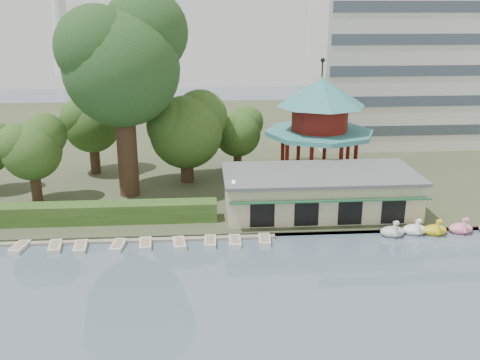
{
  "coord_description": "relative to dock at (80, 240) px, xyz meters",
  "views": [
    {
      "loc": [
        -1.17,
        -26.2,
        19.41
      ],
      "look_at": [
        2.0,
        18.0,
        5.0
      ],
      "focal_mm": 40.0,
      "sensor_mm": 36.0,
      "label": 1
    }
  ],
  "objects": [
    {
      "name": "ground_plane",
      "position": [
        12.0,
        -17.2,
        -0.12
      ],
      "size": [
        220.0,
        220.0,
        0.0
      ],
      "primitive_type": "plane",
      "color": "slate",
      "rests_on": "ground"
    },
    {
      "name": "shore",
      "position": [
        12.0,
        34.8,
        0.08
      ],
      "size": [
        220.0,
        70.0,
        0.4
      ],
      "primitive_type": "cube",
      "color": "#424930",
      "rests_on": "ground"
    },
    {
      "name": "embankment",
      "position": [
        12.0,
        0.1,
        0.03
      ],
      "size": [
        220.0,
        0.6,
        0.3
      ],
      "primitive_type": "cube",
      "color": "gray",
      "rests_on": "ground"
    },
    {
      "name": "dock",
      "position": [
        0.0,
        0.0,
        0.0
      ],
      "size": [
        34.0,
        1.6,
        0.24
      ],
      "primitive_type": "cube",
      "color": "gray",
      "rests_on": "ground"
    },
    {
      "name": "boathouse",
      "position": [
        22.0,
        4.77,
        2.25
      ],
      "size": [
        18.6,
        9.39,
        3.9
      ],
      "color": "beige",
      "rests_on": "shore"
    },
    {
      "name": "pavilion",
      "position": [
        24.0,
        14.8,
        7.36
      ],
      "size": [
        12.4,
        12.4,
        13.5
      ],
      "color": "beige",
      "rests_on": "shore"
    },
    {
      "name": "office_building",
      "position": [
        44.67,
        31.8,
        9.61
      ],
      "size": [
        38.0,
        18.0,
        20.0
      ],
      "color": "silver",
      "rests_on": "shore"
    },
    {
      "name": "hedge",
      "position": [
        -3.0,
        3.3,
        1.18
      ],
      "size": [
        30.0,
        2.0,
        1.8
      ],
      "primitive_type": "cube",
      "color": "#355720",
      "rests_on": "shore"
    },
    {
      "name": "lamp_post",
      "position": [
        13.5,
        1.8,
        3.22
      ],
      "size": [
        0.36,
        0.36,
        4.28
      ],
      "color": "black",
      "rests_on": "shore"
    },
    {
      "name": "big_tree",
      "position": [
        3.16,
        10.99,
        14.54
      ],
      "size": [
        12.68,
        11.82,
        20.92
      ],
      "color": "#3A281C",
      "rests_on": "shore"
    },
    {
      "name": "small_trees",
      "position": [
        1.51,
        14.74,
        6.16
      ],
      "size": [
        38.81,
        16.33,
        10.28
      ],
      "color": "#3A281C",
      "rests_on": "shore"
    },
    {
      "name": "moored_rowboats",
      "position": [
        0.63,
        -1.39,
        0.06
      ],
      "size": [
        31.9,
        2.74,
        0.36
      ],
      "color": "silver",
      "rests_on": "ground"
    }
  ]
}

